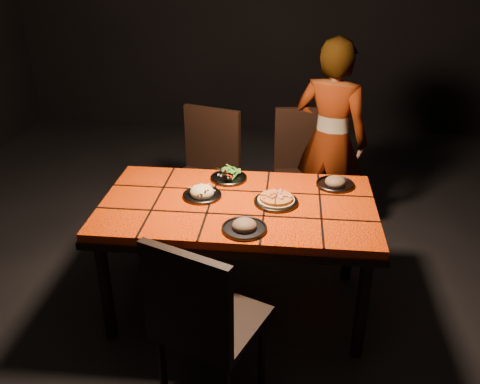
# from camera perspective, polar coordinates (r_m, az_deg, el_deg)

# --- Properties ---
(room_shell) EXTENTS (6.04, 7.04, 3.08)m
(room_shell) POSITION_cam_1_polar(r_m,az_deg,el_deg) (2.71, -0.27, 13.03)
(room_shell) COLOR black
(room_shell) RESTS_ON ground
(dining_table) EXTENTS (1.62, 0.92, 0.75)m
(dining_table) POSITION_cam_1_polar(r_m,az_deg,el_deg) (3.01, -0.24, -2.49)
(dining_table) COLOR #FF4508
(dining_table) RESTS_ON ground
(chair_near) EXTENTS (0.59, 0.59, 0.99)m
(chair_near) POSITION_cam_1_polar(r_m,az_deg,el_deg) (2.41, -4.34, -14.01)
(chair_near) COLOR black
(chair_near) RESTS_ON ground
(chair_far_left) EXTENTS (0.58, 0.58, 1.01)m
(chair_far_left) POSITION_cam_1_polar(r_m,az_deg,el_deg) (3.87, -3.83, 2.82)
(chair_far_left) COLOR black
(chair_far_left) RESTS_ON ground
(chair_far_right) EXTENTS (0.51, 0.51, 0.99)m
(chair_far_right) POSITION_cam_1_polar(r_m,az_deg,el_deg) (3.96, 7.21, 3.03)
(chair_far_right) COLOR black
(chair_far_right) RESTS_ON ground
(diner) EXTENTS (0.66, 0.54, 1.54)m
(diner) POSITION_cam_1_polar(r_m,az_deg,el_deg) (3.90, 10.12, 5.70)
(diner) COLOR brown
(diner) RESTS_ON ground
(plate_pizza) EXTENTS (0.26, 0.26, 0.04)m
(plate_pizza) POSITION_cam_1_polar(r_m,az_deg,el_deg) (2.96, 4.07, -0.95)
(plate_pizza) COLOR #343439
(plate_pizza) RESTS_ON dining_table
(plate_pasta) EXTENTS (0.23, 0.23, 0.08)m
(plate_pasta) POSITION_cam_1_polar(r_m,az_deg,el_deg) (3.04, -4.28, -0.17)
(plate_pasta) COLOR #343439
(plate_pasta) RESTS_ON dining_table
(plate_salad) EXTENTS (0.24, 0.24, 0.07)m
(plate_salad) POSITION_cam_1_polar(r_m,az_deg,el_deg) (3.25, -1.28, 1.84)
(plate_salad) COLOR #343439
(plate_salad) RESTS_ON dining_table
(plate_mushroom_a) EXTENTS (0.24, 0.24, 0.08)m
(plate_mushroom_a) POSITION_cam_1_polar(r_m,az_deg,el_deg) (2.69, 0.49, -3.88)
(plate_mushroom_a) COLOR #343439
(plate_mushroom_a) RESTS_ON dining_table
(plate_mushroom_b) EXTENTS (0.24, 0.24, 0.08)m
(plate_mushroom_b) POSITION_cam_1_polar(r_m,az_deg,el_deg) (3.22, 10.65, 1.05)
(plate_mushroom_b) COLOR #343439
(plate_mushroom_b) RESTS_ON dining_table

